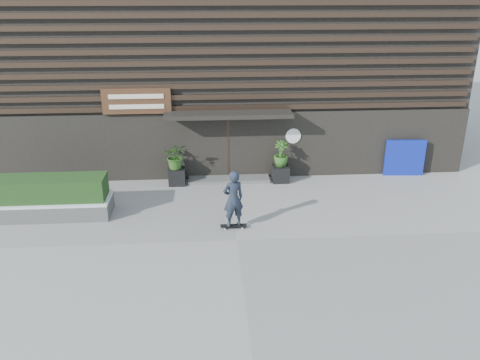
{
  "coord_description": "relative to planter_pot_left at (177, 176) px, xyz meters",
  "views": [
    {
      "loc": [
        -0.77,
        -12.28,
        6.77
      ],
      "look_at": [
        0.22,
        1.88,
        1.1
      ],
      "focal_mm": 36.58,
      "sensor_mm": 36.0,
      "label": 1
    }
  ],
  "objects": [
    {
      "name": "raised_bed",
      "position": [
        -3.72,
        -2.37,
        -0.05
      ],
      "size": [
        3.5,
        1.2,
        0.5
      ],
      "primitive_type": "cube",
      "color": "#4A4A48",
      "rests_on": "ground"
    },
    {
      "name": "snow_layer",
      "position": [
        -3.72,
        -2.37,
        0.24
      ],
      "size": [
        3.5,
        1.2,
        0.08
      ],
      "primitive_type": "cube",
      "color": "white",
      "rests_on": "raised_bed"
    },
    {
      "name": "planter_pot_left",
      "position": [
        0.0,
        0.0,
        0.0
      ],
      "size": [
        0.6,
        0.6,
        0.6
      ],
      "primitive_type": "cube",
      "color": "black",
      "rests_on": "ground"
    },
    {
      "name": "skateboarder",
      "position": [
        1.84,
        -3.65,
        0.66
      ],
      "size": [
        0.78,
        0.59,
        1.83
      ],
      "color": "black",
      "rests_on": "ground"
    },
    {
      "name": "hedge",
      "position": [
        -3.72,
        -2.37,
        0.63
      ],
      "size": [
        3.3,
        1.0,
        0.7
      ],
      "primitive_type": "cube",
      "color": "#193814",
      "rests_on": "snow_layer"
    },
    {
      "name": "bamboo_left",
      "position": [
        0.0,
        0.0,
        0.78
      ],
      "size": [
        0.86,
        0.75,
        0.96
      ],
      "primitive_type": "imported",
      "color": "#2D591E",
      "rests_on": "planter_pot_left"
    },
    {
      "name": "bamboo_right",
      "position": [
        3.8,
        0.0,
        0.78
      ],
      "size": [
        0.54,
        0.54,
        0.96
      ],
      "primitive_type": "imported",
      "color": "#2D591E",
      "rests_on": "planter_pot_right"
    },
    {
      "name": "ground",
      "position": [
        1.9,
        -4.4,
        -0.3
      ],
      "size": [
        80.0,
        80.0,
        0.0
      ],
      "primitive_type": "plane",
      "color": "gray",
      "rests_on": "ground"
    },
    {
      "name": "blue_tarp",
      "position": [
        8.57,
        0.3,
        0.4
      ],
      "size": [
        1.5,
        0.21,
        1.4
      ],
      "primitive_type": "cube",
      "rotation": [
        0.0,
        0.0,
        -0.06
      ],
      "color": "#0B1B9A",
      "rests_on": "ground"
    },
    {
      "name": "building",
      "position": [
        1.9,
        5.56,
        3.69
      ],
      "size": [
        18.0,
        11.0,
        8.0
      ],
      "color": "black",
      "rests_on": "ground"
    },
    {
      "name": "entrance_step",
      "position": [
        1.9,
        0.2,
        -0.24
      ],
      "size": [
        3.0,
        0.8,
        0.12
      ],
      "primitive_type": "cube",
      "color": "#535250",
      "rests_on": "ground"
    },
    {
      "name": "planter_pot_right",
      "position": [
        3.8,
        0.0,
        0.0
      ],
      "size": [
        0.6,
        0.6,
        0.6
      ],
      "primitive_type": "cube",
      "color": "black",
      "rests_on": "ground"
    }
  ]
}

